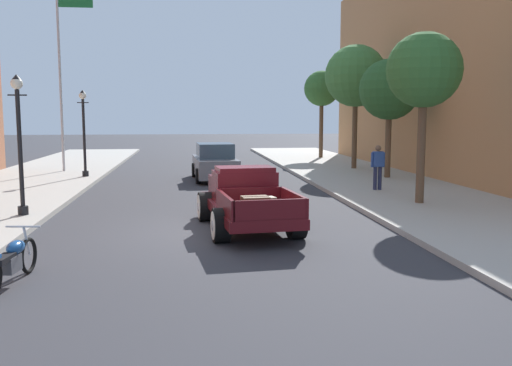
# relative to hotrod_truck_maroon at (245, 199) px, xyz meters

# --- Properties ---
(ground_plane) EXTENTS (140.00, 140.00, 0.00)m
(ground_plane) POSITION_rel_hotrod_truck_maroon_xyz_m (-0.85, -0.40, -0.75)
(ground_plane) COLOR #333338
(sidewalk_right) EXTENTS (5.50, 64.00, 0.15)m
(sidewalk_right) POSITION_rel_hotrod_truck_maroon_xyz_m (6.40, -0.40, -0.68)
(sidewalk_right) COLOR #ADA89E
(sidewalk_right) RESTS_ON ground
(hotrod_truck_maroon) EXTENTS (2.50, 5.05, 1.58)m
(hotrod_truck_maroon) POSITION_rel_hotrod_truck_maroon_xyz_m (0.00, 0.00, 0.00)
(hotrod_truck_maroon) COLOR #510F14
(hotrod_truck_maroon) RESTS_ON ground
(motorcycle_parked) EXTENTS (0.62, 2.11, 0.93)m
(motorcycle_parked) POSITION_rel_hotrod_truck_maroon_xyz_m (-4.49, -4.48, -0.31)
(motorcycle_parked) COLOR black
(motorcycle_parked) RESTS_ON ground
(car_background_grey) EXTENTS (2.04, 4.39, 1.65)m
(car_background_grey) POSITION_rel_hotrod_truck_maroon_xyz_m (-0.27, 10.65, 0.01)
(car_background_grey) COLOR slate
(car_background_grey) RESTS_ON ground
(pedestrian_sidewalk_right) EXTENTS (0.53, 0.22, 1.65)m
(pedestrian_sidewalk_right) POSITION_rel_hotrod_truck_maroon_xyz_m (5.48, 5.55, 0.33)
(pedestrian_sidewalk_right) COLOR #232847
(pedestrian_sidewalk_right) RESTS_ON sidewalk_right
(street_lamp_near) EXTENTS (0.50, 0.32, 3.85)m
(street_lamp_near) POSITION_rel_hotrod_truck_maroon_xyz_m (-6.03, 1.74, 1.63)
(street_lamp_near) COLOR black
(street_lamp_near) RESTS_ON sidewalk_left
(street_lamp_far) EXTENTS (0.50, 0.32, 3.85)m
(street_lamp_far) POSITION_rel_hotrod_truck_maroon_xyz_m (-6.06, 11.53, 1.63)
(street_lamp_far) COLOR black
(street_lamp_far) RESTS_ON sidewalk_left
(flagpole) EXTENTS (1.74, 0.16, 9.16)m
(flagpole) POSITION_rel_hotrod_truck_maroon_xyz_m (-7.31, 14.12, 5.02)
(flagpole) COLOR #B2B2B7
(flagpole) RESTS_ON sidewalk_left
(street_tree_nearest) EXTENTS (2.31, 2.31, 5.28)m
(street_tree_nearest) POSITION_rel_hotrod_truck_maroon_xyz_m (5.78, 2.45, 3.48)
(street_tree_nearest) COLOR brown
(street_tree_nearest) RESTS_ON sidewalk_right
(street_tree_second) EXTENTS (2.65, 2.65, 5.18)m
(street_tree_second) POSITION_rel_hotrod_truck_maroon_xyz_m (7.31, 9.51, 3.22)
(street_tree_second) COLOR brown
(street_tree_second) RESTS_ON sidewalk_right
(street_tree_third) EXTENTS (3.14, 3.14, 6.29)m
(street_tree_third) POSITION_rel_hotrod_truck_maroon_xyz_m (7.07, 13.76, 4.09)
(street_tree_third) COLOR brown
(street_tree_third) RESTS_ON sidewalk_right
(street_tree_farthest) EXTENTS (2.26, 2.26, 5.55)m
(street_tree_farthest) POSITION_rel_hotrod_truck_maroon_xyz_m (7.10, 21.17, 3.76)
(street_tree_farthest) COLOR brown
(street_tree_farthest) RESTS_ON sidewalk_right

